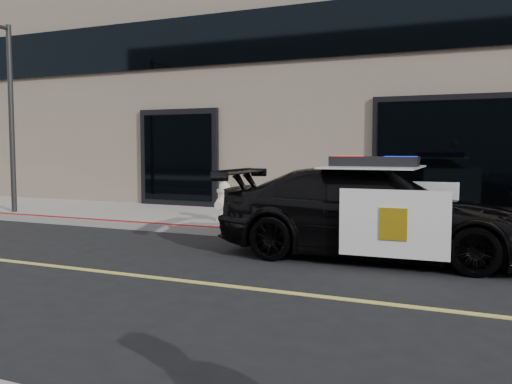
% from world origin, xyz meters
% --- Properties ---
extents(ground, '(120.00, 120.00, 0.00)m').
position_xyz_m(ground, '(0.00, 0.00, 0.00)').
color(ground, black).
rests_on(ground, ground).
extents(sidewalk_n, '(60.00, 3.50, 0.15)m').
position_xyz_m(sidewalk_n, '(0.00, 5.25, 0.07)').
color(sidewalk_n, gray).
rests_on(sidewalk_n, ground).
extents(police_car, '(2.46, 5.03, 1.59)m').
position_xyz_m(police_car, '(-1.69, 2.60, 0.71)').
color(police_car, black).
rests_on(police_car, ground).
extents(fire_hydrant, '(0.39, 0.54, 0.86)m').
position_xyz_m(fire_hydrant, '(-5.35, 4.56, 0.55)').
color(fire_hydrant, silver).
rests_on(fire_hydrant, sidewalk_n).
extents(street_light, '(0.13, 1.14, 4.49)m').
position_xyz_m(street_light, '(-10.84, 3.88, 2.63)').
color(street_light, black).
rests_on(street_light, sidewalk_n).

